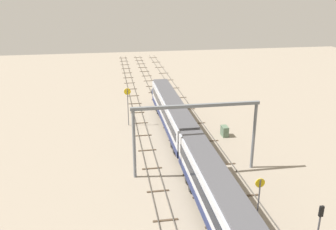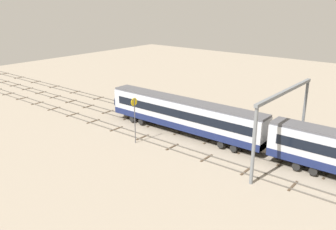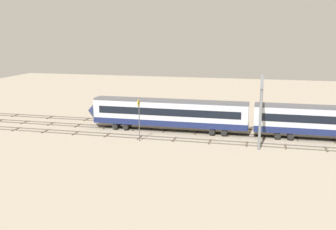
# 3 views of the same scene
# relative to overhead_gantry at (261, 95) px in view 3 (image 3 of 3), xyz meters

# --- Properties ---
(ground_plane) EXTENTS (144.45, 144.45, 0.00)m
(ground_plane) POSITION_rel_overhead_gantry_xyz_m (11.90, 0.31, -6.11)
(ground_plane) COLOR gray
(track_near_foreground) EXTENTS (128.45, 2.40, 0.16)m
(track_near_foreground) POSITION_rel_overhead_gantry_xyz_m (11.90, -4.24, -6.04)
(track_near_foreground) COLOR #59544C
(track_near_foreground) RESTS_ON ground
(track_with_train) EXTENTS (128.45, 2.40, 0.16)m
(track_with_train) POSITION_rel_overhead_gantry_xyz_m (11.90, 0.31, -6.05)
(track_with_train) COLOR #59544C
(track_with_train) RESTS_ON ground
(track_middle) EXTENTS (128.45, 2.40, 0.16)m
(track_middle) POSITION_rel_overhead_gantry_xyz_m (11.90, 4.87, -6.05)
(track_middle) COLOR #59544C
(track_middle) RESTS_ON ground
(overhead_gantry) EXTENTS (0.40, 14.64, 8.41)m
(overhead_gantry) POSITION_rel_overhead_gantry_xyz_m (0.00, 0.00, 0.00)
(overhead_gantry) COLOR slate
(overhead_gantry) RESTS_ON ground
(speed_sign_near_foreground) EXTENTS (0.14, 1.04, 6.02)m
(speed_sign_near_foreground) POSITION_rel_overhead_gantry_xyz_m (16.53, 6.73, -2.15)
(speed_sign_near_foreground) COLOR #4C4C51
(speed_sign_near_foreground) RESTS_ON ground
(relay_cabinet) EXTENTS (1.52, 0.84, 1.49)m
(relay_cabinet) POSITION_rel_overhead_gantry_xyz_m (9.87, -6.85, -5.37)
(relay_cabinet) COLOR #597259
(relay_cabinet) RESTS_ON ground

